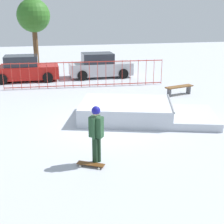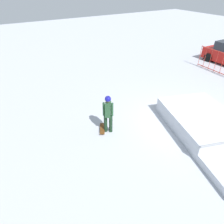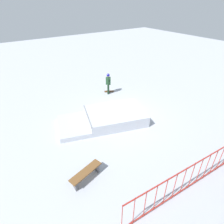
% 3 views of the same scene
% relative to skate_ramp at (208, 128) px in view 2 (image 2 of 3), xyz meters
% --- Properties ---
extents(ground_plane, '(60.00, 60.00, 0.00)m').
position_rel_skate_ramp_xyz_m(ground_plane, '(-1.25, -0.28, -0.32)').
color(ground_plane, '#B2B7C1').
extents(skate_ramp, '(5.93, 4.11, 0.74)m').
position_rel_skate_ramp_xyz_m(skate_ramp, '(0.00, 0.00, 0.00)').
color(skate_ramp, silver).
rests_on(skate_ramp, ground).
extents(skater, '(0.44, 0.40, 1.73)m').
position_rel_skate_ramp_xyz_m(skater, '(-2.32, -3.48, 0.69)').
color(skater, black).
rests_on(skater, ground).
extents(skateboard, '(0.80, 0.56, 0.09)m').
position_rel_skate_ramp_xyz_m(skateboard, '(-2.53, -3.66, -0.24)').
color(skateboard, '#593314').
rests_on(skateboard, ground).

